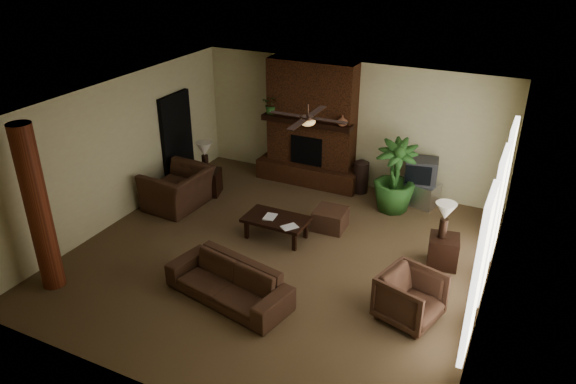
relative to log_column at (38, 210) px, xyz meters
The scene contains 23 objects.
room_shell 3.80m from the log_column, 39.13° to the left, with size 7.00×7.00×7.00m.
fireplace 6.02m from the log_column, 69.07° to the left, with size 2.40×0.70×2.80m.
windows 6.91m from the log_column, 22.11° to the left, with size 0.08×3.65×2.35m.
log_column is the anchor object (origin of this frame).
doorway 4.24m from the log_column, 96.65° to the left, with size 0.10×1.00×2.10m, color black.
ceiling_fan 4.45m from the log_column, 38.87° to the left, with size 1.35×1.35×0.37m.
sofa 3.12m from the log_column, 18.64° to the left, with size 2.08×0.61×0.81m, color #422A1C.
armchair_left 3.31m from the log_column, 86.51° to the left, with size 1.28×0.83×1.12m, color #422A1C.
armchair_right 5.84m from the log_column, 17.05° to the left, with size 0.83×0.78×0.86m, color #422A1C.
coffee_table 4.08m from the log_column, 48.15° to the left, with size 1.20×0.70×0.43m.
ottoman 5.20m from the log_column, 47.57° to the left, with size 0.60×0.60×0.40m, color #422A1C.
tv_stand 7.35m from the log_column, 49.88° to the left, with size 0.85×0.50×0.50m, color #BABABC.
tv 7.30m from the log_column, 49.61° to the left, with size 0.73×0.63×0.52m.
floor_vase 6.58m from the log_column, 58.44° to the left, with size 0.34×0.34×0.77m.
floor_plant 6.69m from the log_column, 49.56° to the left, with size 0.85×1.52×0.85m, color #2D5B24.
side_table_left 4.18m from the log_column, 84.14° to the left, with size 0.50×0.50×0.55m, color black.
lamp_left 4.04m from the log_column, 84.83° to the left, with size 0.45×0.45×0.65m.
side_table_right 6.69m from the log_column, 30.94° to the left, with size 0.50×0.50×0.55m, color black.
lamp_right 6.56m from the log_column, 31.10° to the left, with size 0.46×0.46×0.65m.
mantel_plant 5.58m from the log_column, 76.83° to the left, with size 0.38×0.42×0.33m, color #2D5B24.
mantel_vase 6.12m from the log_column, 60.59° to the left, with size 0.22×0.23×0.22m, color #92573A.
book_a 3.86m from the log_column, 50.05° to the left, with size 0.22×0.03×0.29m, color #999999.
book_b 4.12m from the log_column, 43.50° to the left, with size 0.21×0.02×0.29m, color #999999.
Camera 1 is at (3.77, -7.38, 5.33)m, focal length 33.82 mm.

